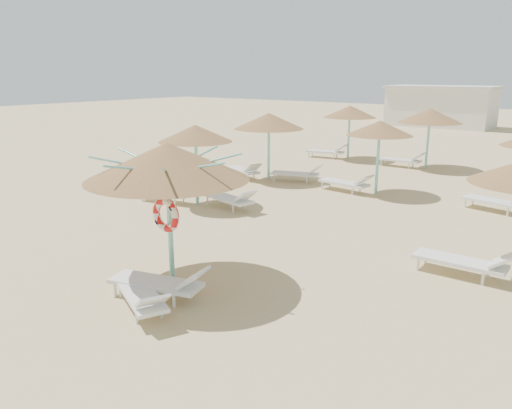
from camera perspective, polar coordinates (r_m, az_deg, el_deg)
The scene contains 6 objects.
ground at distance 10.69m, azimuth -7.45°, elevation -8.82°, with size 120.00×120.00×0.00m, color tan.
main_palapa at distance 10.05m, azimuth -10.12°, elevation 4.81°, with size 3.28×3.28×2.94m.
lounger_main_a at distance 9.92m, azimuth -10.73°, elevation -8.72°, with size 2.09×1.13×0.73m.
lounger_main_b at distance 9.47m, azimuth -12.80°, elevation -10.21°, with size 1.89×1.26×0.66m.
palapa_field at distance 18.79m, azimuth 17.66°, elevation 8.08°, with size 19.57×14.43×2.72m.
service_hut at distance 43.94m, azimuth 20.35°, elevation 10.51°, with size 8.40×4.40×3.25m.
Camera 1 is at (6.96, -6.90, 4.27)m, focal length 35.00 mm.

